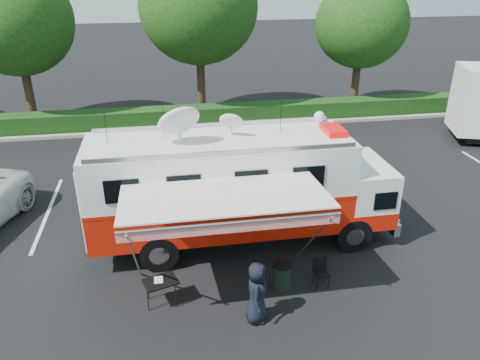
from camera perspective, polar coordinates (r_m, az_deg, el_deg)
name	(u,v)px	position (r m, az deg, el deg)	size (l,w,h in m)	color
ground_plane	(243,240)	(15.07, 0.33, -7.35)	(120.00, 120.00, 0.00)	black
back_border	(221,26)	(25.82, -2.33, 18.26)	(60.00, 6.14, 8.87)	#9E998E
stall_lines	(216,199)	(17.58, -3.00, -2.30)	(24.12, 5.50, 0.01)	silver
command_truck	(240,187)	(14.13, 0.03, -0.88)	(9.24, 2.54, 4.44)	black
awning	(225,201)	(11.26, -1.82, -2.63)	(5.04, 2.61, 3.05)	silver
person	(256,319)	(12.17, 2.01, -16.60)	(0.81, 0.52, 1.65)	black
folding_table	(161,282)	(12.37, -9.65, -12.19)	(0.98, 0.82, 0.72)	black
folding_chair	(321,269)	(13.15, 9.80, -10.66)	(0.41, 0.43, 0.84)	black
trash_bin	(282,276)	(12.91, 5.16, -11.59)	(0.53, 0.53, 0.79)	black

